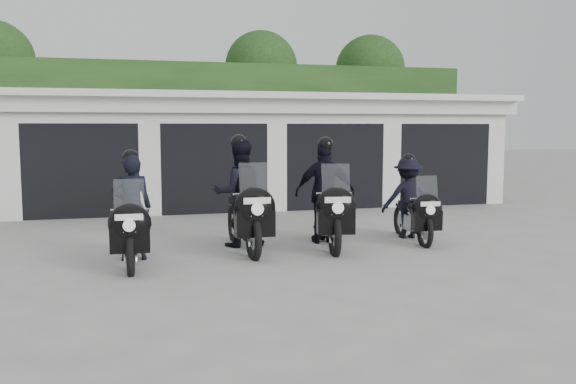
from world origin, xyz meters
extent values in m
plane|color=#9D9D98|center=(0.00, 0.00, 0.00)|extent=(80.00, 80.00, 0.00)
cube|color=silver|center=(0.00, 8.50, 1.40)|extent=(16.00, 6.00, 2.80)
cube|color=silver|center=(0.00, 8.30, 2.88)|extent=(16.40, 6.80, 0.16)
cube|color=silver|center=(0.00, 5.25, 2.65)|extent=(16.40, 0.12, 0.40)
cube|color=black|center=(0.00, 5.48, 0.12)|extent=(16.00, 0.06, 0.24)
cube|color=silver|center=(-4.65, 5.65, 1.40)|extent=(0.50, 0.50, 2.80)
cube|color=black|center=(-3.10, 6.70, 1.10)|extent=(2.60, 2.60, 2.20)
cube|color=silver|center=(-3.10, 5.65, 2.50)|extent=(2.60, 0.50, 0.60)
cube|color=silver|center=(-1.55, 5.65, 1.40)|extent=(0.50, 0.50, 2.80)
cube|color=black|center=(0.00, 6.70, 1.10)|extent=(2.60, 2.60, 2.20)
cube|color=silver|center=(0.00, 5.65, 2.50)|extent=(2.60, 0.50, 0.60)
cube|color=silver|center=(1.55, 5.65, 1.40)|extent=(0.50, 0.50, 2.80)
cube|color=black|center=(3.10, 6.70, 1.10)|extent=(2.60, 2.60, 2.20)
cube|color=silver|center=(3.10, 5.65, 2.50)|extent=(2.60, 0.50, 0.60)
cube|color=silver|center=(4.65, 5.65, 1.40)|extent=(0.50, 0.50, 2.80)
cube|color=black|center=(6.20, 6.70, 1.10)|extent=(2.60, 2.60, 2.20)
cube|color=silver|center=(6.20, 5.65, 2.50)|extent=(2.60, 0.50, 0.60)
cube|color=silver|center=(7.75, 5.65, 1.40)|extent=(0.50, 0.50, 2.80)
cube|color=#183A15|center=(0.00, 12.50, 2.15)|extent=(20.00, 2.00, 4.30)
sphere|color=#183A15|center=(3.00, 14.00, 4.40)|extent=(2.80, 2.80, 2.80)
cylinder|color=black|center=(3.00, 14.00, 1.65)|extent=(0.24, 0.24, 3.30)
sphere|color=#183A15|center=(7.50, 14.00, 4.40)|extent=(2.80, 2.80, 2.80)
cylinder|color=black|center=(7.50, 14.00, 1.65)|extent=(0.24, 0.24, 3.30)
torus|color=black|center=(-2.04, -0.43, 0.30)|extent=(0.13, 0.71, 0.70)
torus|color=black|center=(-1.99, 0.96, 0.30)|extent=(0.13, 0.71, 0.70)
cube|color=#9F9FA4|center=(-2.01, 0.29, 0.37)|extent=(0.27, 0.54, 0.31)
cube|color=black|center=(-2.01, 0.27, 0.21)|extent=(0.12, 1.26, 0.06)
ellipsoid|color=black|center=(-2.02, 0.12, 0.69)|extent=(0.33, 0.57, 0.28)
cube|color=black|center=(-2.00, 0.54, 0.71)|extent=(0.27, 0.54, 0.10)
ellipsoid|color=black|center=(-2.04, -0.50, 0.75)|extent=(0.62, 0.34, 0.58)
cube|color=black|center=(-2.04, -0.50, 0.53)|extent=(0.57, 0.23, 0.39)
cube|color=#B2BFC6|center=(-2.04, -0.47, 1.14)|extent=(0.43, 0.13, 0.49)
cylinder|color=silver|center=(-2.03, -0.31, 0.93)|extent=(0.54, 0.05, 0.03)
cube|color=white|center=(-2.04, -0.67, 0.87)|extent=(0.39, 0.03, 0.09)
cube|color=white|center=(-2.04, -0.64, 0.69)|extent=(0.17, 0.02, 0.10)
imported|color=black|center=(-2.00, 0.56, 0.85)|extent=(0.63, 0.43, 1.69)
sphere|color=black|center=(-2.00, 0.56, 1.64)|extent=(0.26, 0.26, 0.26)
torus|color=black|center=(-0.12, 0.14, 0.34)|extent=(0.14, 0.79, 0.79)
torus|color=black|center=(-0.16, 1.70, 0.34)|extent=(0.14, 0.79, 0.79)
cube|color=#9F9FA4|center=(-0.14, 0.94, 0.41)|extent=(0.30, 0.60, 0.35)
cube|color=black|center=(-0.14, 0.92, 0.24)|extent=(0.13, 1.41, 0.07)
ellipsoid|color=black|center=(-0.13, 0.76, 0.78)|extent=(0.37, 0.63, 0.31)
cube|color=black|center=(-0.15, 1.23, 0.80)|extent=(0.30, 0.60, 0.11)
ellipsoid|color=black|center=(-0.11, 0.06, 0.85)|extent=(0.69, 0.38, 0.65)
cube|color=black|center=(-0.11, 0.06, 0.60)|extent=(0.64, 0.26, 0.43)
cube|color=#B2BFC6|center=(-0.11, 0.09, 1.28)|extent=(0.48, 0.14, 0.55)
cylinder|color=silver|center=(-0.12, 0.27, 1.04)|extent=(0.61, 0.05, 0.03)
cube|color=white|center=(-0.11, -0.13, 0.98)|extent=(0.43, 0.03, 0.10)
cube|color=white|center=(-0.11, -0.10, 0.78)|extent=(0.20, 0.02, 0.11)
imported|color=black|center=(-0.15, 1.25, 0.95)|extent=(0.95, 0.75, 1.90)
sphere|color=black|center=(-0.15, 1.25, 1.84)|extent=(0.29, 0.29, 0.29)
torus|color=black|center=(1.25, 0.09, 0.33)|extent=(0.24, 0.78, 0.77)
torus|color=black|center=(1.49, 1.60, 0.33)|extent=(0.24, 0.78, 0.77)
cube|color=#9F9FA4|center=(1.37, 0.86, 0.40)|extent=(0.37, 0.62, 0.34)
cube|color=black|center=(1.37, 0.84, 0.23)|extent=(0.31, 1.37, 0.06)
ellipsoid|color=black|center=(1.34, 0.68, 0.76)|extent=(0.44, 0.66, 0.31)
cube|color=black|center=(1.42, 1.13, 0.78)|extent=(0.37, 0.62, 0.11)
ellipsoid|color=black|center=(1.23, 0.00, 0.83)|extent=(0.72, 0.45, 0.64)
cube|color=black|center=(1.23, 0.00, 0.58)|extent=(0.64, 0.33, 0.42)
cube|color=#B2BFC6|center=(1.24, 0.04, 1.25)|extent=(0.48, 0.20, 0.54)
cylinder|color=silver|center=(1.27, 0.21, 1.02)|extent=(0.59, 0.12, 0.03)
cube|color=white|center=(1.20, -0.17, 0.95)|extent=(0.42, 0.08, 0.10)
cube|color=white|center=(1.21, -0.14, 0.76)|extent=(0.19, 0.05, 0.11)
imported|color=black|center=(1.42, 1.16, 0.93)|extent=(1.18, 0.79, 1.86)
sphere|color=black|center=(1.42, 1.16, 1.80)|extent=(0.29, 0.29, 0.29)
torus|color=black|center=(3.02, 0.34, 0.27)|extent=(0.16, 0.65, 0.64)
torus|color=black|center=(3.14, 1.61, 0.27)|extent=(0.16, 0.65, 0.64)
cube|color=#9F9FA4|center=(3.08, 1.00, 0.34)|extent=(0.28, 0.51, 0.28)
cube|color=black|center=(3.08, 0.98, 0.19)|extent=(0.18, 1.15, 0.05)
ellipsoid|color=black|center=(3.07, 0.85, 0.64)|extent=(0.33, 0.53, 0.25)
cube|color=black|center=(3.11, 1.22, 0.65)|extent=(0.28, 0.51, 0.09)
ellipsoid|color=black|center=(3.01, 0.27, 0.69)|extent=(0.58, 0.34, 0.53)
cube|color=black|center=(3.01, 0.27, 0.49)|extent=(0.53, 0.24, 0.35)
cube|color=#B2BFC6|center=(3.02, 0.30, 1.04)|extent=(0.40, 0.14, 0.45)
cylinder|color=silver|center=(3.03, 0.45, 0.85)|extent=(0.49, 0.07, 0.02)
cube|color=white|center=(3.00, 0.13, 0.79)|extent=(0.35, 0.05, 0.08)
cube|color=white|center=(3.00, 0.15, 0.64)|extent=(0.16, 0.03, 0.09)
imported|color=black|center=(3.11, 1.24, 0.77)|extent=(1.05, 0.61, 1.55)
sphere|color=black|center=(3.11, 1.24, 1.50)|extent=(0.24, 0.24, 0.24)
camera|label=1|loc=(-2.02, -9.35, 2.12)|focal=38.00mm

